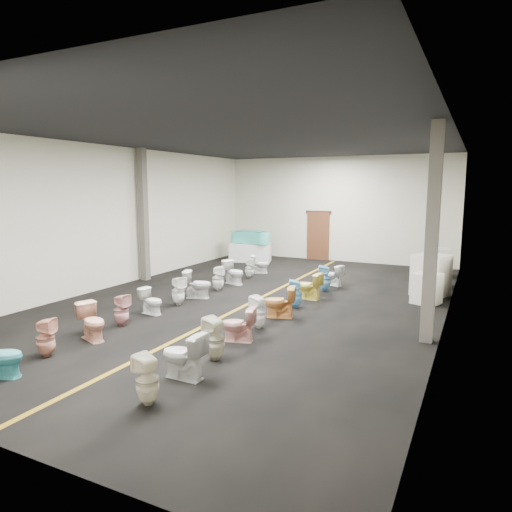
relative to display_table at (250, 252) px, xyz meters
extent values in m
plane|color=black|center=(3.27, -6.18, -0.39)|extent=(16.00, 16.00, 0.00)
plane|color=black|center=(3.27, -6.18, 4.11)|extent=(16.00, 16.00, 0.00)
plane|color=beige|center=(3.27, 1.82, 1.86)|extent=(10.00, 0.00, 10.00)
plane|color=beige|center=(-1.73, -6.18, 1.86)|extent=(0.00, 16.00, 16.00)
plane|color=beige|center=(8.27, -6.18, 1.86)|extent=(0.00, 16.00, 16.00)
cube|color=#886613|center=(3.27, -6.18, -0.39)|extent=(0.12, 15.60, 0.01)
cube|color=#562D19|center=(2.47, 1.76, 0.66)|extent=(1.00, 0.10, 2.10)
cube|color=#331C11|center=(2.47, 1.77, 1.73)|extent=(1.15, 0.08, 0.10)
cube|color=#59544C|center=(-1.48, -5.18, 1.86)|extent=(0.25, 0.25, 4.50)
cube|color=#59544C|center=(8.02, -7.68, 1.86)|extent=(0.25, 0.25, 4.50)
cube|color=white|center=(0.00, 0.00, 0.00)|extent=(1.95, 1.40, 0.78)
cube|color=#45C8BA|center=(0.00, 0.00, 0.66)|extent=(1.24, 0.73, 0.50)
cylinder|color=#45C8BA|center=(-0.60, 0.03, 0.66)|extent=(0.66, 0.66, 0.50)
cylinder|color=#45C8BA|center=(0.60, -0.03, 0.66)|extent=(0.66, 0.66, 0.50)
cube|color=teal|center=(0.00, 0.00, 0.86)|extent=(1.02, 0.52, 0.20)
cube|color=silver|center=(7.67, -4.35, 0.03)|extent=(0.84, 0.84, 0.85)
cube|color=silver|center=(7.67, -3.25, 0.22)|extent=(1.16, 1.16, 1.22)
cube|color=silver|center=(7.67, -1.90, 0.05)|extent=(0.94, 0.94, 0.89)
cube|color=beige|center=(7.67, -0.05, 0.12)|extent=(0.84, 0.84, 1.02)
imported|color=teal|center=(1.76, -12.79, -0.01)|extent=(0.84, 0.68, 0.75)
imported|color=#DE957E|center=(1.63, -11.80, -0.01)|extent=(0.44, 0.44, 0.75)
imported|color=#F1AF92|center=(1.69, -10.68, 0.00)|extent=(0.87, 0.68, 0.78)
imported|color=#D29291|center=(1.55, -9.66, -0.01)|extent=(0.35, 0.35, 0.75)
imported|color=white|center=(1.52, -8.55, -0.06)|extent=(0.69, 0.45, 0.66)
imported|color=white|center=(1.60, -7.52, 0.01)|extent=(0.45, 0.45, 0.79)
imported|color=silver|center=(1.64, -6.61, 0.01)|extent=(0.89, 0.67, 0.81)
imported|color=white|center=(1.67, -5.51, 0.00)|extent=(0.45, 0.44, 0.79)
imported|color=white|center=(1.64, -4.44, 0.00)|extent=(0.87, 0.65, 0.79)
imported|color=silver|center=(1.65, -3.32, -0.04)|extent=(0.40, 0.40, 0.71)
imported|color=white|center=(1.57, -2.30, -0.05)|extent=(0.77, 0.63, 0.69)
imported|color=beige|center=(4.62, -12.48, -0.01)|extent=(0.43, 0.42, 0.77)
imported|color=silver|center=(4.55, -11.46, 0.01)|extent=(0.80, 0.46, 0.81)
imported|color=beige|center=(4.59, -10.51, 0.02)|extent=(0.46, 0.46, 0.82)
imported|color=#E1A098|center=(4.50, -9.42, -0.03)|extent=(0.79, 0.56, 0.73)
imported|color=white|center=(4.48, -8.41, -0.01)|extent=(0.44, 0.44, 0.76)
imported|color=#D68D43|center=(4.57, -7.41, 0.00)|extent=(0.86, 0.64, 0.79)
imported|color=#70BDE7|center=(4.58, -6.35, -0.01)|extent=(0.45, 0.44, 0.76)
imported|color=#F4E05A|center=(4.57, -5.32, 0.00)|extent=(0.81, 0.52, 0.78)
imported|color=#72B0D4|center=(4.69, -4.15, 0.02)|extent=(0.44, 0.44, 0.81)
imported|color=white|center=(4.66, -3.20, -0.05)|extent=(0.77, 0.60, 0.69)
camera|label=1|loc=(8.88, -17.48, 2.81)|focal=32.00mm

